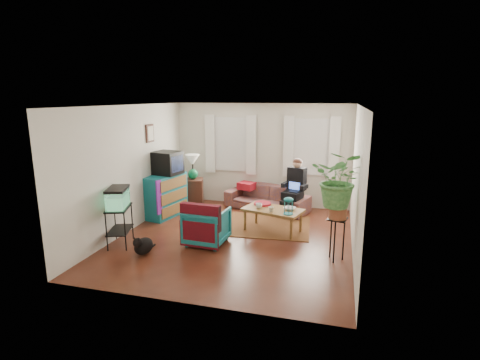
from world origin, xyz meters
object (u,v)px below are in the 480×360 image
(coffee_table, at_px, (273,220))
(plant_stand, at_px, (336,239))
(dresser, at_px, (165,195))
(sofa, at_px, (267,194))
(armchair, at_px, (207,224))
(side_table, at_px, (193,192))
(aquarium_stand, at_px, (120,226))

(coffee_table, bearing_deg, plant_stand, -24.64)
(dresser, xyz_separation_m, coffee_table, (2.65, -0.41, -0.25))
(sofa, xyz_separation_m, armchair, (-0.69, -2.45, -0.02))
(side_table, xyz_separation_m, plant_stand, (3.61, -2.45, 0.03))
(aquarium_stand, bearing_deg, armchair, -0.59)
(sofa, xyz_separation_m, plant_stand, (1.71, -2.59, -0.02))
(coffee_table, xyz_separation_m, plant_stand, (1.29, -1.10, 0.13))
(side_table, bearing_deg, coffee_table, -30.31)
(sofa, bearing_deg, armchair, -88.11)
(sofa, distance_m, coffee_table, 1.56)
(side_table, relative_size, dresser, 0.64)
(coffee_table, bearing_deg, sofa, 121.22)
(dresser, height_order, armchair, dresser)
(sofa, distance_m, armchair, 2.54)
(dresser, distance_m, armchair, 2.07)
(sofa, bearing_deg, side_table, -158.16)
(sofa, distance_m, side_table, 1.90)
(sofa, bearing_deg, dresser, -136.60)
(aquarium_stand, height_order, coffee_table, aquarium_stand)
(dresser, bearing_deg, side_table, 81.80)
(side_table, distance_m, coffee_table, 2.68)
(side_table, height_order, aquarium_stand, aquarium_stand)
(aquarium_stand, height_order, armchair, armchair)
(sofa, height_order, plant_stand, sofa)
(sofa, bearing_deg, coffee_table, -56.88)
(armchair, height_order, coffee_table, armchair)
(sofa, distance_m, aquarium_stand, 3.71)
(sofa, height_order, coffee_table, sofa)
(side_table, xyz_separation_m, dresser, (-0.34, -0.94, 0.14))
(plant_stand, bearing_deg, coffee_table, 139.71)
(aquarium_stand, xyz_separation_m, plant_stand, (3.96, 0.36, 0.01))
(armchair, bearing_deg, side_table, -58.48)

